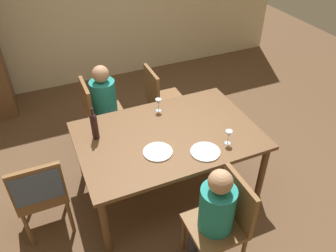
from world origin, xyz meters
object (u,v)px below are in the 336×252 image
(dining_table, at_px, (168,139))
(chair_far_right, at_px, (160,97))
(wine_glass_centre, at_px, (158,103))
(wine_bottle_tall_green, at_px, (94,125))
(chair_left_end, at_px, (40,191))
(chair_far_left, at_px, (98,111))
(chair_near, at_px, (224,218))
(person_man_bearded, at_px, (213,214))
(wine_glass_near_left, at_px, (229,135))
(dinner_plate_guest_left, at_px, (158,152))
(dinner_plate_host, at_px, (205,152))
(person_woman_host, at_px, (106,101))

(dining_table, xyz_separation_m, chair_far_right, (0.32, 0.98, -0.13))
(wine_glass_centre, bearing_deg, wine_bottle_tall_green, -165.56)
(chair_far_right, height_order, chair_left_end, same)
(dining_table, distance_m, wine_glass_centre, 0.46)
(wine_glass_centre, bearing_deg, chair_left_end, -158.05)
(chair_far_left, distance_m, chair_near, 2.03)
(dining_table, distance_m, chair_far_left, 1.10)
(dining_table, relative_size, person_man_bearded, 1.64)
(chair_left_end, relative_size, wine_glass_near_left, 6.17)
(wine_bottle_tall_green, distance_m, dinner_plate_guest_left, 0.66)
(chair_left_end, distance_m, wine_glass_centre, 1.47)
(chair_far_left, height_order, dinner_plate_guest_left, chair_far_left)
(chair_far_right, bearing_deg, dinner_plate_guest_left, -23.28)
(person_man_bearded, bearing_deg, chair_far_right, -9.93)
(chair_near, distance_m, wine_bottle_tall_green, 1.46)
(chair_far_right, bearing_deg, person_man_bearded, -9.93)
(chair_far_right, bearing_deg, wine_bottle_tall_green, -52.79)
(dinner_plate_guest_left, bearing_deg, wine_glass_near_left, -12.11)
(wine_glass_centre, relative_size, dinner_plate_host, 0.53)
(dining_table, xyz_separation_m, dinner_plate_host, (0.21, -0.39, 0.08))
(chair_far_right, xyz_separation_m, person_man_bearded, (-0.34, -1.95, 0.10))
(chair_left_end, distance_m, person_woman_host, 1.42)
(person_man_bearded, relative_size, dinner_plate_host, 3.91)
(dinner_plate_guest_left, bearing_deg, chair_near, -69.53)
(dinner_plate_host, bearing_deg, chair_near, -101.82)
(chair_far_left, bearing_deg, dining_table, 26.68)
(wine_glass_near_left, height_order, wine_glass_centre, same)
(person_woman_host, relative_size, wine_bottle_tall_green, 3.18)
(chair_far_left, height_order, wine_glass_centre, chair_far_left)
(chair_near, distance_m, wine_glass_near_left, 0.79)
(dining_table, height_order, wine_glass_centre, wine_glass_centre)
(chair_far_left, relative_size, dinner_plate_guest_left, 3.34)
(chair_near, xyz_separation_m, wine_glass_centre, (-0.02, 1.39, 0.31))
(chair_far_right, height_order, wine_bottle_tall_green, wine_bottle_tall_green)
(chair_left_end, xyz_separation_m, person_man_bearded, (1.25, -0.85, 0.04))
(chair_far_right, bearing_deg, chair_left_end, -55.37)
(chair_far_right, distance_m, chair_left_end, 1.94)
(person_woman_host, relative_size, dinner_plate_guest_left, 4.01)
(chair_near, height_order, dinner_plate_host, chair_near)
(person_woman_host, xyz_separation_m, wine_glass_near_left, (0.85, -1.33, 0.20))
(chair_far_right, relative_size, wine_bottle_tall_green, 2.65)
(person_man_bearded, bearing_deg, wine_bottle_tall_green, 28.11)
(chair_left_end, xyz_separation_m, dinner_plate_guest_left, (1.08, -0.09, 0.15))
(person_man_bearded, relative_size, wine_glass_centre, 7.31)
(dinner_plate_guest_left, bearing_deg, chair_far_right, 66.72)
(dining_table, xyz_separation_m, chair_far_left, (-0.49, 0.98, -0.13))
(chair_far_right, bearing_deg, chair_near, -6.69)
(chair_far_left, xyz_separation_m, wine_glass_near_left, (0.96, -1.33, 0.31))
(chair_far_left, xyz_separation_m, wine_glass_centre, (0.56, -0.56, 0.31))
(chair_near, xyz_separation_m, chair_far_right, (0.23, 1.95, 0.00))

